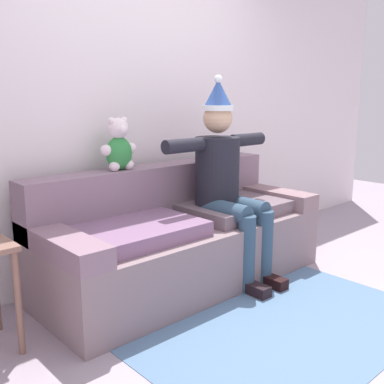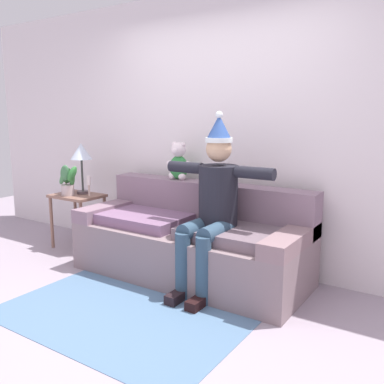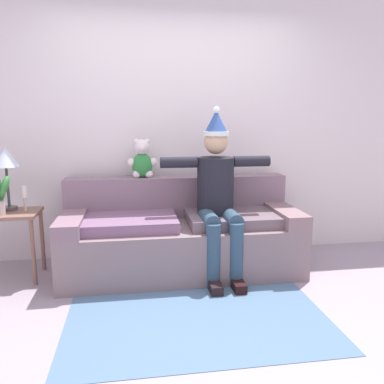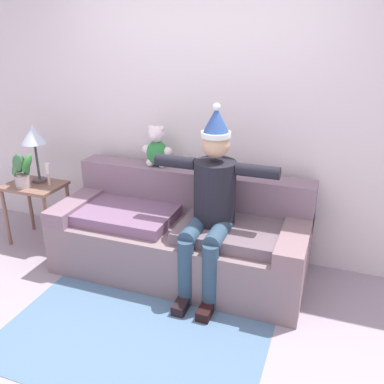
{
  "view_description": "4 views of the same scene",
  "coord_description": "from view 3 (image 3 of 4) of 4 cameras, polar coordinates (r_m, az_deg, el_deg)",
  "views": [
    {
      "loc": [
        -2.12,
        -1.43,
        1.38
      ],
      "look_at": [
        -0.04,
        0.85,
        0.72
      ],
      "focal_mm": 42.04,
      "sensor_mm": 36.0,
      "label": 1
    },
    {
      "loc": [
        2.1,
        -2.15,
        1.51
      ],
      "look_at": [
        0.15,
        0.8,
        0.86
      ],
      "focal_mm": 39.29,
      "sensor_mm": 36.0,
      "label": 2
    },
    {
      "loc": [
        -0.43,
        -2.52,
        1.43
      ],
      "look_at": [
        0.09,
        0.88,
        0.78
      ],
      "focal_mm": 36.29,
      "sensor_mm": 36.0,
      "label": 3
    },
    {
      "loc": [
        1.23,
        -2.05,
        2.09
      ],
      "look_at": [
        0.18,
        0.81,
        0.86
      ],
      "focal_mm": 39.32,
      "sensor_mm": 36.0,
      "label": 4
    }
  ],
  "objects": [
    {
      "name": "couch",
      "position": [
        3.73,
        -1.67,
        -6.29
      ],
      "size": [
        2.19,
        0.89,
        0.86
      ],
      "color": "gray",
      "rests_on": "ground_plane"
    },
    {
      "name": "side_table",
      "position": [
        3.82,
        -25.54,
        -4.3
      ],
      "size": [
        0.56,
        0.41,
        0.62
      ],
      "color": "#835D4E",
      "rests_on": "ground_plane"
    },
    {
      "name": "teddy_bear",
      "position": [
        3.83,
        -7.32,
        4.67
      ],
      "size": [
        0.29,
        0.17,
        0.38
      ],
      "color": "#30873F",
      "rests_on": "couch"
    },
    {
      "name": "ground_plane",
      "position": [
        2.93,
        0.98,
        -18.52
      ],
      "size": [
        10.0,
        10.0,
        0.0
      ],
      "primitive_type": "plane",
      "color": "#A0919F"
    },
    {
      "name": "back_wall",
      "position": [
        4.09,
        -2.67,
        9.58
      ],
      "size": [
        7.0,
        0.1,
        2.7
      ],
      "primitive_type": "cube",
      "color": "silver",
      "rests_on": "ground_plane"
    },
    {
      "name": "person_seated",
      "position": [
        3.52,
        3.79,
        0.13
      ],
      "size": [
        1.02,
        0.77,
        1.54
      ],
      "color": "black",
      "rests_on": "ground_plane"
    },
    {
      "name": "table_lamp",
      "position": [
        3.8,
        -25.75,
        4.27
      ],
      "size": [
        0.24,
        0.24,
        0.57
      ],
      "color": "#54444A",
      "rests_on": "side_table"
    },
    {
      "name": "area_rug",
      "position": [
        2.91,
        1.04,
        -18.61
      ],
      "size": [
        1.89,
        1.1,
        0.01
      ],
      "primitive_type": "cube",
      "color": "slate",
      "rests_on": "ground_plane"
    },
    {
      "name": "candle_short",
      "position": [
        3.76,
        -23.41,
        -0.42
      ],
      "size": [
        0.04,
        0.04,
        0.22
      ],
      "color": "beige",
      "rests_on": "side_table"
    }
  ]
}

